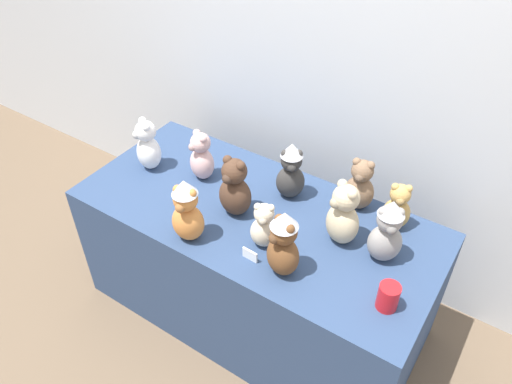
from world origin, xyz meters
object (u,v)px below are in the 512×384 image
(teddy_bear_snow, at_px, (148,146))
(teddy_bear_ash, at_px, (387,232))
(teddy_bear_cream, at_px, (264,226))
(teddy_bear_sand, at_px, (343,215))
(party_cup_red, at_px, (388,297))
(teddy_bear_charcoal, at_px, (291,171))
(teddy_bear_honey, at_px, (397,207))
(teddy_bear_ginger, at_px, (187,211))
(teddy_bear_mocha, at_px, (360,186))
(teddy_bear_cocoa, at_px, (235,188))
(display_table, at_px, (256,265))
(teddy_bear_blush, at_px, (201,157))
(teddy_bear_chestnut, at_px, (283,244))

(teddy_bear_snow, relative_size, teddy_bear_ash, 0.89)
(teddy_bear_cream, bearing_deg, teddy_bear_sand, 13.02)
(teddy_bear_sand, relative_size, party_cup_red, 2.69)
(teddy_bear_cream, height_order, teddy_bear_charcoal, teddy_bear_charcoal)
(teddy_bear_honey, distance_m, teddy_bear_ginger, 0.89)
(teddy_bear_mocha, height_order, teddy_bear_charcoal, teddy_bear_charcoal)
(teddy_bear_ash, bearing_deg, teddy_bear_snow, 150.99)
(teddy_bear_cream, height_order, teddy_bear_cocoa, teddy_bear_cocoa)
(teddy_bear_ginger, height_order, teddy_bear_snow, teddy_bear_ginger)
(display_table, xyz_separation_m, teddy_bear_charcoal, (0.07, 0.19, 0.49))
(party_cup_red, bearing_deg, teddy_bear_snow, 172.92)
(teddy_bear_blush, bearing_deg, display_table, 11.06)
(display_table, distance_m, teddy_bear_blush, 0.60)
(teddy_bear_ginger, height_order, teddy_bear_sand, teddy_bear_ginger)
(teddy_bear_honey, xyz_separation_m, teddy_bear_cocoa, (-0.63, -0.30, 0.03))
(teddy_bear_sand, bearing_deg, teddy_bear_charcoal, -170.58)
(teddy_bear_cream, relative_size, teddy_bear_ash, 0.73)
(teddy_bear_chestnut, height_order, teddy_bear_snow, teddy_bear_chestnut)
(teddy_bear_ginger, relative_size, teddy_bear_mocha, 1.18)
(teddy_bear_honey, relative_size, teddy_bear_snow, 0.86)
(teddy_bear_ginger, relative_size, party_cup_red, 2.80)
(teddy_bear_snow, xyz_separation_m, teddy_bear_blush, (0.27, 0.08, -0.01))
(teddy_bear_cocoa, height_order, party_cup_red, teddy_bear_cocoa)
(teddy_bear_ash, xyz_separation_m, teddy_bear_mocha, (-0.22, 0.23, -0.03))
(teddy_bear_chestnut, relative_size, party_cup_red, 2.82)
(teddy_bear_ash, distance_m, teddy_bear_charcoal, 0.53)
(teddy_bear_cream, xyz_separation_m, teddy_bear_blush, (-0.50, 0.22, 0.02))
(teddy_bear_charcoal, relative_size, teddy_bear_blush, 1.14)
(teddy_bear_cream, height_order, teddy_bear_blush, teddy_bear_blush)
(display_table, xyz_separation_m, teddy_bear_sand, (0.39, 0.05, 0.49))
(teddy_bear_cocoa, xyz_separation_m, teddy_bear_charcoal, (0.14, 0.23, 0.00))
(teddy_bear_mocha, relative_size, teddy_bear_blush, 1.02)
(teddy_bear_chestnut, height_order, party_cup_red, teddy_bear_chestnut)
(teddy_bear_honey, xyz_separation_m, teddy_bear_snow, (-1.18, -0.26, 0.02))
(display_table, relative_size, teddy_bear_cream, 7.52)
(teddy_bear_honey, distance_m, teddy_bear_cream, 0.58)
(teddy_bear_snow, relative_size, party_cup_red, 2.45)
(teddy_bear_honey, relative_size, teddy_bear_mocha, 0.89)
(teddy_bear_honey, relative_size, teddy_bear_charcoal, 0.80)
(teddy_bear_snow, relative_size, teddy_bear_charcoal, 0.93)
(display_table, bearing_deg, teddy_bear_cream, -47.27)
(teddy_bear_cream, xyz_separation_m, teddy_bear_mocha, (0.22, 0.44, 0.02))
(teddy_bear_honey, bearing_deg, teddy_bear_ash, -103.03)
(teddy_bear_charcoal, bearing_deg, teddy_bear_cream, -111.06)
(teddy_bear_ash, xyz_separation_m, teddy_bear_sand, (-0.19, 0.00, -0.01))
(display_table, height_order, teddy_bear_chestnut, teddy_bear_chestnut)
(teddy_bear_ash, bearing_deg, party_cup_red, -95.30)
(teddy_bear_cream, distance_m, teddy_bear_mocha, 0.49)
(teddy_bear_cocoa, bearing_deg, party_cup_red, -6.29)
(teddy_bear_sand, bearing_deg, teddy_bear_cream, -109.95)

